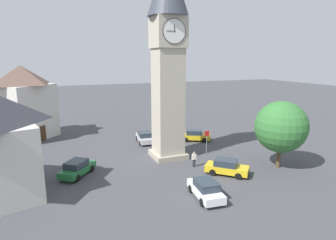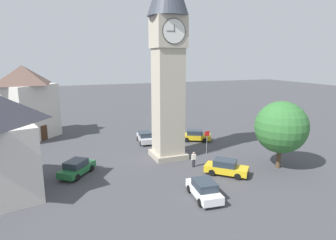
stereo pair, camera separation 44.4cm
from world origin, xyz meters
name	(u,v)px [view 2 (the right image)]	position (x,y,z in m)	size (l,w,h in m)	color
ground_plane	(168,157)	(0.00, 0.00, 0.00)	(200.00, 200.00, 0.00)	#424247
clock_tower	(168,41)	(0.00, 0.00, 12.93)	(4.44, 4.44, 22.10)	#A59C89
car_blue_kerb	(145,137)	(0.76, -6.52, 0.76)	(2.16, 4.29, 1.53)	silver
car_silver_kerb	(196,135)	(-5.98, -4.78, 0.76)	(4.44, 3.43, 1.53)	gold
car_red_corner	(204,189)	(0.96, 10.43, 0.76)	(2.12, 4.28, 1.53)	white
car_white_side	(77,168)	(10.20, 1.68, 0.76)	(3.89, 4.28, 1.53)	#236B38
car_black_far	(226,167)	(-3.35, 6.95, 0.76)	(4.13, 4.09, 1.53)	gold
pedestrian	(194,158)	(-1.35, 3.94, 1.01)	(0.56, 0.26, 1.69)	black
tree	(281,127)	(-9.45, 7.33, 4.33)	(5.30, 5.30, 6.99)	brown
building_shop_left	(25,102)	(15.62, -14.83, 5.24)	(9.49, 9.54, 10.28)	beige
road_sign	(207,139)	(-4.66, 0.72, 1.90)	(0.60, 0.07, 2.80)	gray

